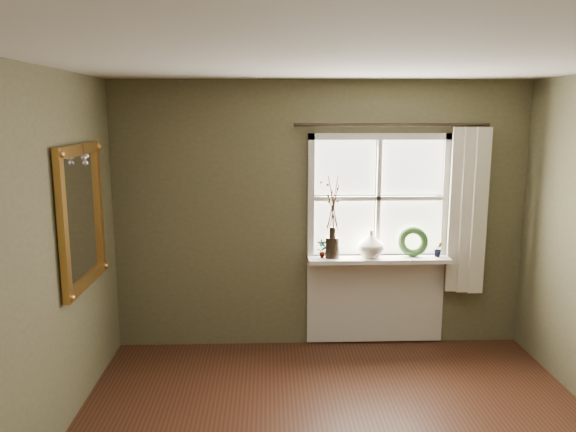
% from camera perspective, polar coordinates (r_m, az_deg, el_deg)
% --- Properties ---
extents(ceiling, '(4.50, 4.50, 0.00)m').
position_cam_1_polar(ceiling, '(3.14, 7.58, 15.95)').
color(ceiling, silver).
rests_on(ceiling, ground).
extents(wall_back, '(4.00, 0.10, 2.60)m').
position_cam_1_polar(wall_back, '(5.50, 3.31, 0.06)').
color(wall_back, brown).
rests_on(wall_back, ground).
extents(window_frame, '(1.36, 0.06, 1.24)m').
position_cam_1_polar(window_frame, '(5.48, 9.14, 1.81)').
color(window_frame, silver).
rests_on(window_frame, wall_back).
extents(window_sill, '(1.36, 0.26, 0.04)m').
position_cam_1_polar(window_sill, '(5.49, 9.18, -4.35)').
color(window_sill, silver).
rests_on(window_sill, wall_back).
extents(window_apron, '(1.36, 0.04, 0.88)m').
position_cam_1_polar(window_apron, '(5.72, 8.84, -8.33)').
color(window_apron, silver).
rests_on(window_apron, ground).
extents(dark_jug, '(0.14, 0.14, 0.20)m').
position_cam_1_polar(dark_jug, '(5.40, 4.52, -3.21)').
color(dark_jug, black).
rests_on(dark_jug, window_sill).
extents(cream_vase, '(0.29, 0.29, 0.26)m').
position_cam_1_polar(cream_vase, '(5.44, 8.43, -2.83)').
color(cream_vase, silver).
rests_on(cream_vase, window_sill).
extents(wreath, '(0.30, 0.16, 0.30)m').
position_cam_1_polar(wreath, '(5.58, 12.57, -2.87)').
color(wreath, '#2B4A21').
rests_on(wreath, window_sill).
extents(potted_plant_left, '(0.11, 0.09, 0.18)m').
position_cam_1_polar(potted_plant_left, '(5.39, 3.46, -3.32)').
color(potted_plant_left, '#2B4A21').
rests_on(potted_plant_left, window_sill).
extents(potted_plant_right, '(0.10, 0.09, 0.15)m').
position_cam_1_polar(potted_plant_right, '(5.61, 15.04, -3.25)').
color(potted_plant_right, '#2B4A21').
rests_on(potted_plant_right, window_sill).
extents(curtain, '(0.36, 0.12, 1.59)m').
position_cam_1_polar(curtain, '(5.63, 17.72, 0.48)').
color(curtain, beige).
rests_on(curtain, wall_back).
extents(curtain_rod, '(1.84, 0.03, 0.03)m').
position_cam_1_polar(curtain_rod, '(5.38, 10.54, 9.10)').
color(curtain_rod, black).
rests_on(curtain_rod, wall_back).
extents(gilt_mirror, '(0.10, 0.94, 1.12)m').
position_cam_1_polar(gilt_mirror, '(4.66, -20.20, -0.00)').
color(gilt_mirror, white).
rests_on(gilt_mirror, wall_left).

